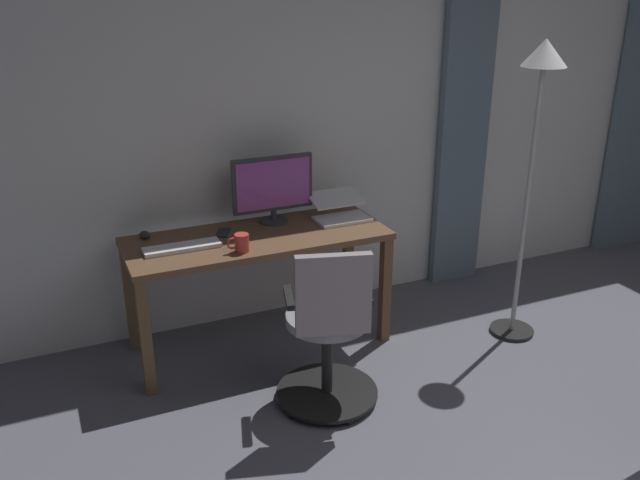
{
  "coord_description": "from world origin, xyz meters",
  "views": [
    {
      "loc": [
        2.43,
        1.04,
        2.18
      ],
      "look_at": [
        1.14,
        -1.89,
        0.9
      ],
      "focal_mm": 37.6,
      "sensor_mm": 36.0,
      "label": 1
    }
  ],
  "objects_px": {
    "cell_phone_face_up": "(223,233)",
    "floor_lamp": "(538,115)",
    "desk": "(257,250)",
    "computer_keyboard": "(182,247)",
    "laptop": "(340,211)",
    "mug_coffee": "(241,243)",
    "office_chair": "(329,334)",
    "computer_mouse": "(145,235)",
    "computer_monitor": "(273,186)"
  },
  "relations": [
    {
      "from": "computer_mouse",
      "to": "floor_lamp",
      "type": "relative_size",
      "value": 0.05
    },
    {
      "from": "desk",
      "to": "computer_keyboard",
      "type": "distance_m",
      "value": 0.47
    },
    {
      "from": "computer_keyboard",
      "to": "laptop",
      "type": "xyz_separation_m",
      "value": [
        -1.03,
        -0.1,
        0.04
      ]
    },
    {
      "from": "office_chair",
      "to": "computer_keyboard",
      "type": "distance_m",
      "value": 0.98
    },
    {
      "from": "laptop",
      "to": "floor_lamp",
      "type": "xyz_separation_m",
      "value": [
        -0.97,
        0.59,
        0.64
      ]
    },
    {
      "from": "computer_monitor",
      "to": "computer_mouse",
      "type": "bearing_deg",
      "value": -3.34
    },
    {
      "from": "computer_mouse",
      "to": "computer_monitor",
      "type": "bearing_deg",
      "value": 176.66
    },
    {
      "from": "floor_lamp",
      "to": "office_chair",
      "type": "bearing_deg",
      "value": 9.46
    },
    {
      "from": "computer_mouse",
      "to": "mug_coffee",
      "type": "relative_size",
      "value": 0.78
    },
    {
      "from": "computer_keyboard",
      "to": "mug_coffee",
      "type": "bearing_deg",
      "value": 150.77
    },
    {
      "from": "computer_keyboard",
      "to": "office_chair",
      "type": "bearing_deg",
      "value": 128.56
    },
    {
      "from": "desk",
      "to": "computer_keyboard",
      "type": "relative_size",
      "value": 3.6
    },
    {
      "from": "cell_phone_face_up",
      "to": "mug_coffee",
      "type": "distance_m",
      "value": 0.32
    },
    {
      "from": "computer_keyboard",
      "to": "cell_phone_face_up",
      "type": "relative_size",
      "value": 3.0
    },
    {
      "from": "laptop",
      "to": "computer_monitor",
      "type": "bearing_deg",
      "value": -16.77
    },
    {
      "from": "desk",
      "to": "office_chair",
      "type": "distance_m",
      "value": 0.8
    },
    {
      "from": "computer_monitor",
      "to": "laptop",
      "type": "bearing_deg",
      "value": 163.11
    },
    {
      "from": "desk",
      "to": "cell_phone_face_up",
      "type": "xyz_separation_m",
      "value": [
        0.18,
        -0.11,
        0.1
      ]
    },
    {
      "from": "desk",
      "to": "computer_monitor",
      "type": "xyz_separation_m",
      "value": [
        -0.17,
        -0.19,
        0.33
      ]
    },
    {
      "from": "desk",
      "to": "computer_keyboard",
      "type": "height_order",
      "value": "computer_keyboard"
    },
    {
      "from": "computer_monitor",
      "to": "mug_coffee",
      "type": "height_order",
      "value": "computer_monitor"
    },
    {
      "from": "office_chair",
      "to": "mug_coffee",
      "type": "relative_size",
      "value": 7.39
    },
    {
      "from": "cell_phone_face_up",
      "to": "floor_lamp",
      "type": "bearing_deg",
      "value": -174.84
    },
    {
      "from": "computer_monitor",
      "to": "computer_keyboard",
      "type": "distance_m",
      "value": 0.7
    },
    {
      "from": "laptop",
      "to": "mug_coffee",
      "type": "xyz_separation_m",
      "value": [
        0.73,
        0.27,
        0.0
      ]
    },
    {
      "from": "laptop",
      "to": "cell_phone_face_up",
      "type": "bearing_deg",
      "value": -3.49
    },
    {
      "from": "floor_lamp",
      "to": "desk",
      "type": "bearing_deg",
      "value": -18.75
    },
    {
      "from": "computer_monitor",
      "to": "computer_keyboard",
      "type": "height_order",
      "value": "computer_monitor"
    },
    {
      "from": "desk",
      "to": "mug_coffee",
      "type": "height_order",
      "value": "mug_coffee"
    },
    {
      "from": "computer_mouse",
      "to": "cell_phone_face_up",
      "type": "xyz_separation_m",
      "value": [
        -0.44,
        0.12,
        -0.01
      ]
    },
    {
      "from": "laptop",
      "to": "office_chair",
      "type": "bearing_deg",
      "value": 61.53
    },
    {
      "from": "desk",
      "to": "computer_mouse",
      "type": "bearing_deg",
      "value": -20.66
    },
    {
      "from": "computer_keyboard",
      "to": "laptop",
      "type": "distance_m",
      "value": 1.04
    },
    {
      "from": "desk",
      "to": "cell_phone_face_up",
      "type": "relative_size",
      "value": 10.79
    },
    {
      "from": "computer_monitor",
      "to": "computer_keyboard",
      "type": "xyz_separation_m",
      "value": [
        0.63,
        0.22,
        -0.22
      ]
    },
    {
      "from": "computer_mouse",
      "to": "laptop",
      "type": "bearing_deg",
      "value": 171.98
    },
    {
      "from": "computer_monitor",
      "to": "laptop",
      "type": "distance_m",
      "value": 0.46
    },
    {
      "from": "desk",
      "to": "computer_mouse",
      "type": "relative_size",
      "value": 15.54
    },
    {
      "from": "desk",
      "to": "floor_lamp",
      "type": "bearing_deg",
      "value": 161.25
    },
    {
      "from": "computer_monitor",
      "to": "computer_mouse",
      "type": "xyz_separation_m",
      "value": [
        0.79,
        -0.05,
        -0.21
      ]
    },
    {
      "from": "office_chair",
      "to": "computer_monitor",
      "type": "bearing_deg",
      "value": 102.9
    },
    {
      "from": "desk",
      "to": "mug_coffee",
      "type": "xyz_separation_m",
      "value": [
        0.16,
        0.2,
        0.15
      ]
    },
    {
      "from": "office_chair",
      "to": "floor_lamp",
      "type": "height_order",
      "value": "floor_lamp"
    },
    {
      "from": "cell_phone_face_up",
      "to": "mug_coffee",
      "type": "bearing_deg",
      "value": 118.61
    },
    {
      "from": "computer_monitor",
      "to": "floor_lamp",
      "type": "bearing_deg",
      "value": 152.63
    },
    {
      "from": "mug_coffee",
      "to": "computer_monitor",
      "type": "bearing_deg",
      "value": -130.74
    },
    {
      "from": "laptop",
      "to": "mug_coffee",
      "type": "distance_m",
      "value": 0.78
    },
    {
      "from": "computer_keyboard",
      "to": "computer_mouse",
      "type": "distance_m",
      "value": 0.31
    },
    {
      "from": "cell_phone_face_up",
      "to": "laptop",
      "type": "bearing_deg",
      "value": -158.17
    },
    {
      "from": "floor_lamp",
      "to": "cell_phone_face_up",
      "type": "bearing_deg",
      "value": -20.27
    }
  ]
}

